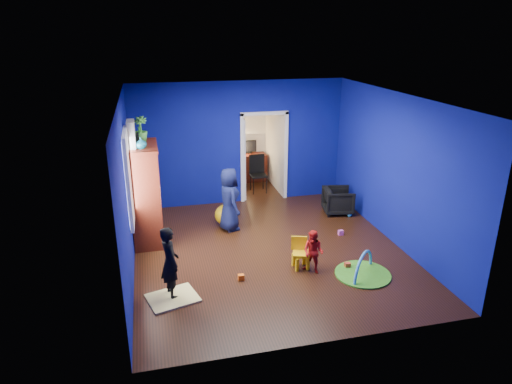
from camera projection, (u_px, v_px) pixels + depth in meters
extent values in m
cube|color=black|center=(269.00, 251.00, 8.70)|extent=(5.00, 5.50, 0.01)
cube|color=white|center=(271.00, 98.00, 7.71)|extent=(5.00, 5.50, 0.01)
cube|color=navy|center=(239.00, 143.00, 10.71)|extent=(5.00, 0.02, 2.90)
cube|color=navy|center=(328.00, 247.00, 5.69)|extent=(5.00, 0.02, 2.90)
cube|color=navy|center=(126.00, 190.00, 7.65)|extent=(0.02, 5.50, 2.90)
cube|color=navy|center=(396.00, 170.00, 8.75)|extent=(0.02, 5.50, 2.90)
imported|color=black|center=(338.00, 201.00, 10.41)|extent=(0.75, 0.73, 0.59)
imported|color=black|center=(170.00, 262.00, 7.07)|extent=(0.39, 0.49, 1.19)
imported|color=#10133D|center=(229.00, 199.00, 9.44)|extent=(0.55, 0.72, 1.34)
imported|color=#B1122A|center=(313.00, 252.00, 7.84)|extent=(0.48, 0.47, 0.78)
imported|color=#0D6068|center=(141.00, 143.00, 8.20)|extent=(0.27, 0.27, 0.21)
imported|color=#368630|center=(140.00, 129.00, 8.63)|extent=(0.33, 0.33, 0.49)
cube|color=#3B1609|center=(146.00, 194.00, 8.85)|extent=(0.58, 1.14, 1.96)
cube|color=silver|center=(148.00, 192.00, 8.84)|extent=(0.46, 0.70, 0.54)
cube|color=#F2E07A|center=(173.00, 298.00, 7.17)|extent=(0.88, 0.78, 0.03)
sphere|color=yellow|center=(225.00, 215.00, 9.81)|extent=(0.44, 0.44, 0.44)
cube|color=yellow|center=(301.00, 255.00, 8.03)|extent=(0.35, 0.35, 0.50)
cylinder|color=green|center=(363.00, 274.00, 7.87)|extent=(0.96, 0.96, 0.03)
torus|color=#3F8CD8|center=(363.00, 274.00, 7.87)|extent=(0.64, 0.63, 0.85)
cube|color=white|center=(127.00, 178.00, 7.94)|extent=(0.03, 0.95, 1.55)
cube|color=slate|center=(136.00, 184.00, 8.57)|extent=(0.14, 0.42, 2.40)
cube|color=white|center=(264.00, 158.00, 10.98)|extent=(1.16, 0.10, 2.10)
cube|color=#3D140A|center=(250.00, 167.00, 12.59)|extent=(0.88, 0.44, 0.75)
cube|color=black|center=(249.00, 146.00, 12.51)|extent=(0.40, 0.05, 0.32)
sphere|color=#FFD88C|center=(240.00, 148.00, 12.40)|extent=(0.14, 0.14, 0.14)
cube|color=black|center=(258.00, 175.00, 11.69)|extent=(0.40, 0.40, 0.92)
cube|color=white|center=(249.00, 107.00, 12.13)|extent=(0.88, 0.24, 0.04)
cube|color=red|center=(347.00, 265.00, 8.09)|extent=(0.10, 0.08, 0.10)
sphere|color=#278BDE|center=(349.00, 214.00, 10.27)|extent=(0.11, 0.11, 0.11)
cube|color=#FC5E0D|center=(241.00, 277.00, 7.70)|extent=(0.10, 0.08, 0.10)
sphere|color=green|center=(297.00, 239.00, 9.08)|extent=(0.11, 0.11, 0.11)
cube|color=#BD479D|center=(341.00, 233.00, 9.37)|extent=(0.10, 0.08, 0.10)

